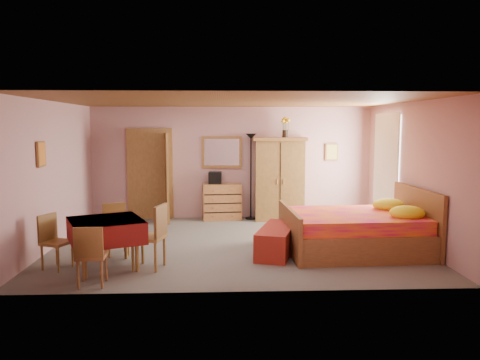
{
  "coord_description": "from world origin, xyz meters",
  "views": [
    {
      "loc": [
        -0.27,
        -8.42,
        2.17
      ],
      "look_at": [
        0.1,
        0.3,
        1.15
      ],
      "focal_mm": 35.0,
      "sensor_mm": 36.0,
      "label": 1
    }
  ],
  "objects_px": {
    "stereo": "(215,178)",
    "chair_west": "(57,242)",
    "bed": "(354,220)",
    "wall_mirror": "(222,152)",
    "bench": "(277,240)",
    "chair_east": "(148,236)",
    "floor_lamp": "(251,177)",
    "wardrobe": "(280,179)",
    "chair_north": "(117,229)",
    "sunflower_vase": "(285,127)",
    "chair_south": "(92,255)",
    "chest_of_drawers": "(222,202)",
    "dining_table": "(106,244)"
  },
  "relations": [
    {
      "from": "bed",
      "to": "chair_east",
      "type": "height_order",
      "value": "bed"
    },
    {
      "from": "dining_table",
      "to": "chair_west",
      "type": "distance_m",
      "value": 0.74
    },
    {
      "from": "sunflower_vase",
      "to": "chair_north",
      "type": "bearing_deg",
      "value": -139.17
    },
    {
      "from": "chair_south",
      "to": "sunflower_vase",
      "type": "bearing_deg",
      "value": 50.38
    },
    {
      "from": "floor_lamp",
      "to": "dining_table",
      "type": "height_order",
      "value": "floor_lamp"
    },
    {
      "from": "chair_north",
      "to": "wardrobe",
      "type": "bearing_deg",
      "value": -161.12
    },
    {
      "from": "wall_mirror",
      "to": "floor_lamp",
      "type": "relative_size",
      "value": 0.48
    },
    {
      "from": "stereo",
      "to": "chair_east",
      "type": "height_order",
      "value": "stereo"
    },
    {
      "from": "bench",
      "to": "chair_north",
      "type": "height_order",
      "value": "chair_north"
    },
    {
      "from": "chair_west",
      "to": "chair_east",
      "type": "relative_size",
      "value": 0.85
    },
    {
      "from": "floor_lamp",
      "to": "chair_east",
      "type": "xyz_separation_m",
      "value": [
        -1.8,
        -3.71,
        -0.5
      ]
    },
    {
      "from": "stereo",
      "to": "sunflower_vase",
      "type": "relative_size",
      "value": 0.64
    },
    {
      "from": "floor_lamp",
      "to": "chair_north",
      "type": "bearing_deg",
      "value": -130.18
    },
    {
      "from": "wall_mirror",
      "to": "dining_table",
      "type": "distance_m",
      "value": 4.42
    },
    {
      "from": "chair_north",
      "to": "chest_of_drawers",
      "type": "bearing_deg",
      "value": -144.67
    },
    {
      "from": "dining_table",
      "to": "chair_north",
      "type": "height_order",
      "value": "chair_north"
    },
    {
      "from": "wall_mirror",
      "to": "stereo",
      "type": "height_order",
      "value": "wall_mirror"
    },
    {
      "from": "stereo",
      "to": "bench",
      "type": "bearing_deg",
      "value": -70.14
    },
    {
      "from": "dining_table",
      "to": "chair_south",
      "type": "distance_m",
      "value": 0.77
    },
    {
      "from": "sunflower_vase",
      "to": "bench",
      "type": "bearing_deg",
      "value": -100.23
    },
    {
      "from": "bench",
      "to": "dining_table",
      "type": "relative_size",
      "value": 1.33
    },
    {
      "from": "bed",
      "to": "dining_table",
      "type": "xyz_separation_m",
      "value": [
        -4.04,
        -0.81,
        -0.17
      ]
    },
    {
      "from": "wall_mirror",
      "to": "stereo",
      "type": "xyz_separation_m",
      "value": [
        -0.16,
        -0.18,
        -0.58
      ]
    },
    {
      "from": "wardrobe",
      "to": "chair_south",
      "type": "bearing_deg",
      "value": -122.59
    },
    {
      "from": "wall_mirror",
      "to": "wardrobe",
      "type": "relative_size",
      "value": 0.5
    },
    {
      "from": "wardrobe",
      "to": "bench",
      "type": "height_order",
      "value": "wardrobe"
    },
    {
      "from": "bench",
      "to": "chair_south",
      "type": "xyz_separation_m",
      "value": [
        -2.71,
        -1.47,
        0.19
      ]
    },
    {
      "from": "stereo",
      "to": "sunflower_vase",
      "type": "distance_m",
      "value": 1.98
    },
    {
      "from": "bed",
      "to": "bench",
      "type": "distance_m",
      "value": 1.39
    },
    {
      "from": "floor_lamp",
      "to": "wardrobe",
      "type": "xyz_separation_m",
      "value": [
        0.65,
        -0.14,
        -0.04
      ]
    },
    {
      "from": "wall_mirror",
      "to": "stereo",
      "type": "distance_m",
      "value": 0.63
    },
    {
      "from": "dining_table",
      "to": "chair_east",
      "type": "relative_size",
      "value": 1.05
    },
    {
      "from": "bed",
      "to": "bench",
      "type": "xyz_separation_m",
      "value": [
        -1.35,
        -0.1,
        -0.32
      ]
    },
    {
      "from": "stereo",
      "to": "chair_north",
      "type": "xyz_separation_m",
      "value": [
        -1.63,
        -2.92,
        -0.54
      ]
    },
    {
      "from": "bed",
      "to": "stereo",
      "type": "bearing_deg",
      "value": 127.8
    },
    {
      "from": "wall_mirror",
      "to": "chair_east",
      "type": "xyz_separation_m",
      "value": [
        -1.13,
        -3.89,
        -1.06
      ]
    },
    {
      "from": "stereo",
      "to": "chair_north",
      "type": "bearing_deg",
      "value": -119.24
    },
    {
      "from": "chest_of_drawers",
      "to": "sunflower_vase",
      "type": "xyz_separation_m",
      "value": [
        1.44,
        -0.09,
        1.71
      ]
    },
    {
      "from": "floor_lamp",
      "to": "chair_south",
      "type": "bearing_deg",
      "value": -118.88
    },
    {
      "from": "chest_of_drawers",
      "to": "dining_table",
      "type": "bearing_deg",
      "value": -120.83
    },
    {
      "from": "chair_west",
      "to": "floor_lamp",
      "type": "bearing_deg",
      "value": 162.69
    },
    {
      "from": "chest_of_drawers",
      "to": "chair_east",
      "type": "height_order",
      "value": "chair_east"
    },
    {
      "from": "dining_table",
      "to": "chair_west",
      "type": "xyz_separation_m",
      "value": [
        -0.74,
        0.0,
        0.04
      ]
    },
    {
      "from": "sunflower_vase",
      "to": "bed",
      "type": "height_order",
      "value": "sunflower_vase"
    },
    {
      "from": "stereo",
      "to": "bed",
      "type": "height_order",
      "value": "stereo"
    },
    {
      "from": "stereo",
      "to": "dining_table",
      "type": "height_order",
      "value": "stereo"
    },
    {
      "from": "wall_mirror",
      "to": "chair_east",
      "type": "distance_m",
      "value": 4.19
    },
    {
      "from": "wardrobe",
      "to": "chair_east",
      "type": "bearing_deg",
      "value": -121.31
    },
    {
      "from": "stereo",
      "to": "chair_west",
      "type": "height_order",
      "value": "stereo"
    },
    {
      "from": "wardrobe",
      "to": "chair_south",
      "type": "distance_m",
      "value": 5.34
    }
  ]
}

